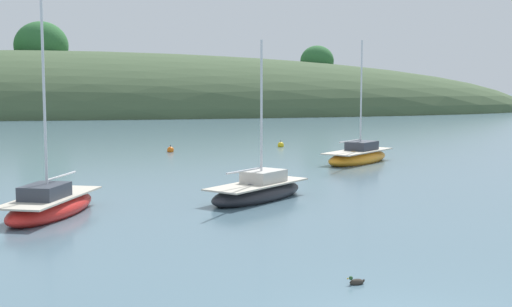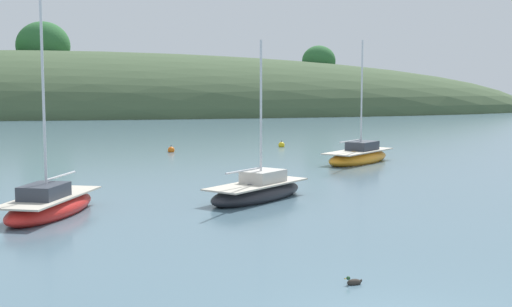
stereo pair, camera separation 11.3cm
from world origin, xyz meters
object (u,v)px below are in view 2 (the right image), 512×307
sailboat_blue_center (258,191)px  duck_lead (354,282)px  sailboat_red_portside (50,205)px  mooring_buoy_inner (171,150)px  sailboat_black_sloop (359,156)px  mooring_buoy_channel (282,145)px

sailboat_blue_center → duck_lead: bearing=-86.6°
sailboat_red_portside → duck_lead: bearing=-48.7°
sailboat_red_portside → mooring_buoy_inner: bearing=78.2°
sailboat_blue_center → mooring_buoy_inner: size_ratio=11.62×
mooring_buoy_inner → duck_lead: size_ratio=1.27×
sailboat_black_sloop → duck_lead: bearing=-106.1°
sailboat_blue_center → mooring_buoy_channel: 21.19m
sailboat_red_portside → duck_lead: sailboat_red_portside is taller
sailboat_black_sloop → sailboat_red_portside: sailboat_red_portside is taller
sailboat_blue_center → mooring_buoy_inner: sailboat_blue_center is taller
sailboat_black_sloop → sailboat_red_portside: 19.75m
sailboat_blue_center → sailboat_black_sloop: (7.15, 11.15, 0.02)m
sailboat_blue_center → sailboat_red_portside: (-7.42, -2.19, 0.01)m
sailboat_black_sloop → mooring_buoy_inner: sailboat_black_sloop is taller
sailboat_blue_center → mooring_buoy_channel: size_ratio=11.62×
sailboat_black_sloop → mooring_buoy_inner: bearing=145.3°
sailboat_black_sloop → mooring_buoy_channel: 9.96m
mooring_buoy_inner → duck_lead: bearing=-82.7°
mooring_buoy_inner → sailboat_blue_center: bearing=-80.2°
sailboat_blue_center → duck_lead: 11.40m
mooring_buoy_channel → duck_lead: size_ratio=1.27×
sailboat_blue_center → mooring_buoy_channel: (4.41, 20.72, -0.21)m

